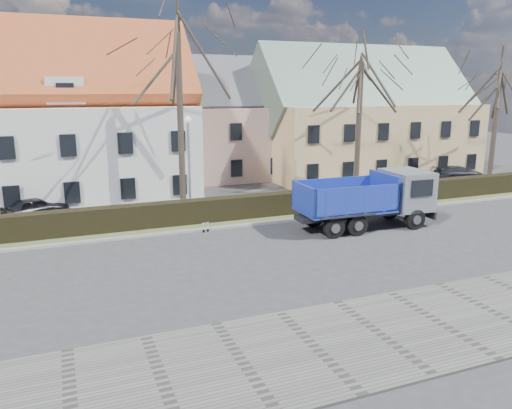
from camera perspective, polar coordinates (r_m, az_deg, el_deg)
name	(u,v)px	position (r m, az deg, el deg)	size (l,w,h in m)	color
ground	(270,252)	(23.03, 1.61, -5.48)	(120.00, 120.00, 0.00)	#3A3A3C
sidewalk_near	(379,335)	(16.17, 13.92, -14.23)	(80.00, 5.00, 0.08)	slate
curb_far	(237,226)	(27.11, -2.22, -2.45)	(80.00, 0.30, 0.12)	gray
grass_strip	(227,219)	(28.58, -3.29, -1.66)	(80.00, 3.00, 0.10)	#545E35
hedge	(228,210)	(28.24, -3.17, -0.58)	(60.00, 0.90, 1.30)	black
building_pink	(220,129)	(42.12, -4.13, 8.60)	(10.80, 8.80, 8.00)	tan
building_yellow	(363,125)	(44.58, 12.14, 8.92)	(18.80, 10.80, 8.50)	tan
tree_1	(180,106)	(29.31, -8.68, 11.01)	(9.20, 9.20, 12.65)	#352C24
tree_2	(359,117)	(34.13, 11.69, 9.80)	(8.00, 8.00, 11.00)	#352C24
tree_3	(496,117)	(41.91, 25.73, 9.00)	(7.60, 7.60, 10.45)	#352C24
dump_truck	(361,200)	(27.09, 11.90, 0.49)	(7.71, 2.86, 3.09)	#152A96
streetlight	(189,169)	(28.20, -7.63, 4.10)	(0.46, 0.46, 5.93)	#9B9DA0
cart_frame	(203,227)	(26.12, -6.11, -2.62)	(0.63, 0.36, 0.57)	silver
parked_car_a	(36,208)	(31.34, -23.86, -0.36)	(1.49, 3.71, 1.27)	black
parked_car_b	(459,173)	(43.69, 22.20, 3.32)	(1.68, 4.12, 1.20)	black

